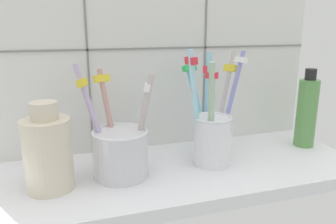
{
  "coord_description": "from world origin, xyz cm",
  "views": [
    {
      "loc": [
        -14.88,
        -46.19,
        24.19
      ],
      "look_at": [
        0.0,
        0.23,
        11.34
      ],
      "focal_mm": 35.34,
      "sensor_mm": 36.0,
      "label": 1
    }
  ],
  "objects_px": {
    "toothbrush_cup_left": "(120,149)",
    "ceramic_vase": "(48,152)",
    "soap_bottle": "(307,112)",
    "toothbrush_cup_right": "(211,131)"
  },
  "relations": [
    {
      "from": "toothbrush_cup_right",
      "to": "soap_bottle",
      "type": "distance_m",
      "value": 0.2
    },
    {
      "from": "ceramic_vase",
      "to": "toothbrush_cup_right",
      "type": "bearing_deg",
      "value": 3.6
    },
    {
      "from": "ceramic_vase",
      "to": "soap_bottle",
      "type": "xyz_separation_m",
      "value": [
        0.45,
        0.03,
        0.01
      ]
    },
    {
      "from": "toothbrush_cup_left",
      "to": "ceramic_vase",
      "type": "bearing_deg",
      "value": -172.74
    },
    {
      "from": "toothbrush_cup_right",
      "to": "ceramic_vase",
      "type": "xyz_separation_m",
      "value": [
        -0.25,
        -0.02,
        -0.0
      ]
    },
    {
      "from": "toothbrush_cup_right",
      "to": "ceramic_vase",
      "type": "distance_m",
      "value": 0.25
    },
    {
      "from": "ceramic_vase",
      "to": "soap_bottle",
      "type": "bearing_deg",
      "value": 4.31
    },
    {
      "from": "toothbrush_cup_left",
      "to": "soap_bottle",
      "type": "distance_m",
      "value": 0.35
    },
    {
      "from": "toothbrush_cup_left",
      "to": "ceramic_vase",
      "type": "height_order",
      "value": "toothbrush_cup_left"
    },
    {
      "from": "toothbrush_cup_left",
      "to": "soap_bottle",
      "type": "xyz_separation_m",
      "value": [
        0.35,
        0.02,
        0.03
      ]
    }
  ]
}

